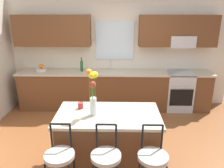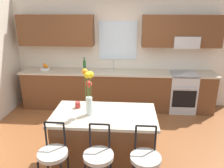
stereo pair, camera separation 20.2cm
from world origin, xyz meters
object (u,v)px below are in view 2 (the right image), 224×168
object	(u,v)px
bar_stool_middle	(99,159)
flower_vase	(89,90)
fruit_bowl_oranges	(45,68)
kitchen_island	(104,141)
oven_range	(181,92)
bottle_olive_oil	(84,65)
mug_ceramic	(78,105)
bar_stool_near	(53,157)
bar_stool_far	(145,161)

from	to	relation	value
bar_stool_middle	flower_vase	size ratio (longest dim) A/B	1.57
fruit_bowl_oranges	kitchen_island	bearing A→B (deg)	-53.04
oven_range	kitchen_island	xyz separation A→B (m)	(-1.60, -2.19, 0.00)
kitchen_island	bottle_olive_oil	distance (m)	2.40
bar_stool_middle	kitchen_island	bearing A→B (deg)	90.00
oven_range	bar_stool_middle	size ratio (longest dim) A/B	0.88
bar_stool_middle	bottle_olive_oil	bearing A→B (deg)	103.97
flower_vase	mug_ceramic	distance (m)	0.44
bar_stool_near	bottle_olive_oil	bearing A→B (deg)	93.18
oven_range	mug_ceramic	world-z (taller)	mug_ceramic
flower_vase	bottle_olive_oil	distance (m)	2.33
bar_stool_middle	mug_ceramic	size ratio (longest dim) A/B	11.58
mug_ceramic	kitchen_island	bearing A→B (deg)	-22.41
mug_ceramic	bar_stool_near	bearing A→B (deg)	-99.74
fruit_bowl_oranges	bar_stool_far	bearing A→B (deg)	-52.06
oven_range	kitchen_island	size ratio (longest dim) A/B	0.63
mug_ceramic	fruit_bowl_oranges	xyz separation A→B (m)	(-1.26, 2.05, 0.01)
bar_stool_middle	fruit_bowl_oranges	distance (m)	3.32
bar_stool_near	bar_stool_middle	distance (m)	0.55
fruit_bowl_oranges	oven_range	bearing A→B (deg)	-0.50
bar_stool_far	fruit_bowl_oranges	bearing A→B (deg)	127.94
bar_stool_middle	fruit_bowl_oranges	world-z (taller)	fruit_bowl_oranges
oven_range	flower_vase	world-z (taller)	flower_vase
kitchen_island	flower_vase	xyz separation A→B (m)	(-0.20, -0.04, 0.82)
kitchen_island	bar_stool_far	bearing A→B (deg)	-48.82
kitchen_island	bar_stool_near	size ratio (longest dim) A/B	1.41
bar_stool_middle	bar_stool_far	bearing A→B (deg)	0.00
kitchen_island	fruit_bowl_oranges	size ratio (longest dim) A/B	6.11
kitchen_island	flower_vase	size ratio (longest dim) A/B	2.20
kitchen_island	bar_stool_middle	distance (m)	0.65
oven_range	bar_stool_far	bearing A→B (deg)	-110.34
flower_vase	bottle_olive_oil	xyz separation A→B (m)	(-0.51, 2.26, -0.23)
bar_stool_middle	oven_range	bearing A→B (deg)	60.51
bar_stool_far	flower_vase	size ratio (longest dim) A/B	1.57
bar_stool_middle	mug_ceramic	world-z (taller)	bar_stool_middle
kitchen_island	flower_vase	distance (m)	0.85
kitchen_island	bar_stool_middle	size ratio (longest dim) A/B	1.41
bar_stool_near	bar_stool_middle	world-z (taller)	same
bar_stool_near	flower_vase	size ratio (longest dim) A/B	1.57
bar_stool_near	bar_stool_middle	size ratio (longest dim) A/B	1.00
kitchen_island	bar_stool_far	size ratio (longest dim) A/B	1.41
bar_stool_near	fruit_bowl_oranges	bearing A→B (deg)	111.48
bar_stool_far	bottle_olive_oil	world-z (taller)	bottle_olive_oil
flower_vase	fruit_bowl_oranges	bearing A→B (deg)	123.00
bar_stool_far	fruit_bowl_oranges	distance (m)	3.63
oven_range	bar_stool_near	distance (m)	3.55
bottle_olive_oil	bar_stool_near	bearing A→B (deg)	-86.82
bar_stool_far	bottle_olive_oil	distance (m)	3.14
oven_range	bar_stool_middle	bearing A→B (deg)	-119.49
bar_stool_near	mug_ceramic	distance (m)	0.88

